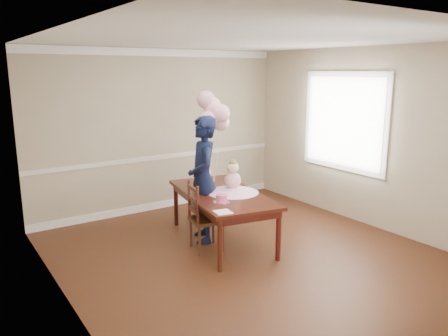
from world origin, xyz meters
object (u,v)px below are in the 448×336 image
dining_table_top (222,194)px  woman (203,179)px  birthday_cake (221,198)px  dining_chair_seat (207,220)px

dining_table_top → woman: size_ratio=1.07×
birthday_cake → woman: bearing=82.0°
dining_table_top → woman: bearing=144.9°
dining_chair_seat → woman: bearing=75.8°
dining_table_top → birthday_cake: 0.47m
dining_table_top → dining_chair_seat: bearing=-148.4°
birthday_cake → woman: (0.08, 0.57, 0.12)m
birthday_cake → dining_chair_seat: bearing=104.0°
dining_chair_seat → woman: 0.58m
dining_table_top → birthday_cake: bearing=-114.0°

